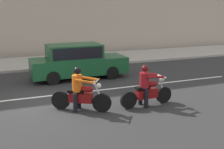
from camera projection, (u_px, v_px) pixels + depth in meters
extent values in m
plane|color=#2C2C2C|center=(48.00, 103.00, 10.39)|extent=(80.00, 80.00, 0.00)
cube|color=#A8A399|center=(26.00, 63.00, 17.60)|extent=(40.00, 4.40, 0.14)
cube|color=silver|center=(46.00, 96.00, 11.23)|extent=(18.00, 0.14, 0.01)
cylinder|color=black|center=(102.00, 103.00, 9.45)|extent=(0.61, 0.46, 0.65)
cylinder|color=black|center=(61.00, 100.00, 9.73)|extent=(0.61, 0.46, 0.65)
cylinder|color=silver|center=(98.00, 92.00, 9.39)|extent=(0.34, 0.25, 0.80)
cube|color=maroon|center=(81.00, 98.00, 9.56)|extent=(0.83, 0.68, 0.32)
ellipsoid|color=maroon|center=(87.00, 89.00, 9.45)|extent=(0.53, 0.46, 0.22)
cube|color=black|center=(76.00, 91.00, 9.55)|extent=(0.57, 0.49, 0.10)
cylinder|color=silver|center=(96.00, 81.00, 9.32)|extent=(0.42, 0.61, 0.04)
sphere|color=silver|center=(99.00, 86.00, 9.33)|extent=(0.17, 0.17, 0.17)
cylinder|color=silver|center=(74.00, 99.00, 9.80)|extent=(0.62, 0.44, 0.07)
cylinder|color=black|center=(75.00, 103.00, 9.43)|extent=(0.21, 0.21, 0.66)
cylinder|color=black|center=(79.00, 99.00, 9.81)|extent=(0.21, 0.21, 0.66)
cylinder|color=orange|center=(77.00, 83.00, 9.47)|extent=(0.47, 0.47, 0.57)
cylinder|color=orange|center=(85.00, 82.00, 9.16)|extent=(0.62, 0.45, 0.16)
cylinder|color=orange|center=(88.00, 78.00, 9.58)|extent=(0.62, 0.45, 0.16)
sphere|color=tan|center=(77.00, 72.00, 9.37)|extent=(0.20, 0.20, 0.20)
sphere|color=black|center=(77.00, 71.00, 9.36)|extent=(0.25, 0.25, 0.25)
cylinder|color=black|center=(164.00, 95.00, 10.40)|extent=(0.62, 0.15, 0.61)
cylinder|color=black|center=(129.00, 100.00, 9.80)|extent=(0.62, 0.15, 0.61)
cylinder|color=silver|center=(161.00, 85.00, 10.26)|extent=(0.37, 0.07, 0.81)
cube|color=maroon|center=(147.00, 94.00, 10.07)|extent=(0.82, 0.32, 0.32)
ellipsoid|color=maroon|center=(152.00, 84.00, 10.08)|extent=(0.49, 0.26, 0.22)
cube|color=black|center=(143.00, 88.00, 9.94)|extent=(0.53, 0.27, 0.10)
cylinder|color=silver|center=(160.00, 76.00, 10.15)|extent=(0.07, 0.70, 0.04)
sphere|color=silver|center=(162.00, 79.00, 10.22)|extent=(0.17, 0.17, 0.17)
cylinder|color=silver|center=(137.00, 97.00, 10.11)|extent=(0.70, 0.10, 0.07)
cylinder|color=black|center=(146.00, 99.00, 9.86)|extent=(0.16, 0.16, 0.67)
cylinder|color=black|center=(140.00, 96.00, 10.21)|extent=(0.16, 0.16, 0.67)
cylinder|color=maroon|center=(144.00, 80.00, 9.90)|extent=(0.36, 0.36, 0.55)
cylinder|color=maroon|center=(156.00, 77.00, 9.81)|extent=(0.69, 0.12, 0.16)
cylinder|color=maroon|center=(149.00, 74.00, 10.20)|extent=(0.69, 0.12, 0.16)
sphere|color=tan|center=(145.00, 69.00, 9.82)|extent=(0.20, 0.20, 0.20)
sphere|color=#510F0F|center=(145.00, 68.00, 9.81)|extent=(0.25, 0.25, 0.25)
cube|color=#164C28|center=(79.00, 66.00, 14.04)|extent=(4.71, 1.76, 0.80)
cube|color=#164C28|center=(74.00, 51.00, 13.78)|extent=(2.59, 1.62, 0.68)
cube|color=black|center=(74.00, 51.00, 13.78)|extent=(2.38, 1.65, 0.54)
cylinder|color=black|center=(106.00, 69.00, 14.64)|extent=(0.64, 1.82, 0.64)
cylinder|color=black|center=(50.00, 74.00, 13.58)|extent=(0.64, 1.82, 0.64)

